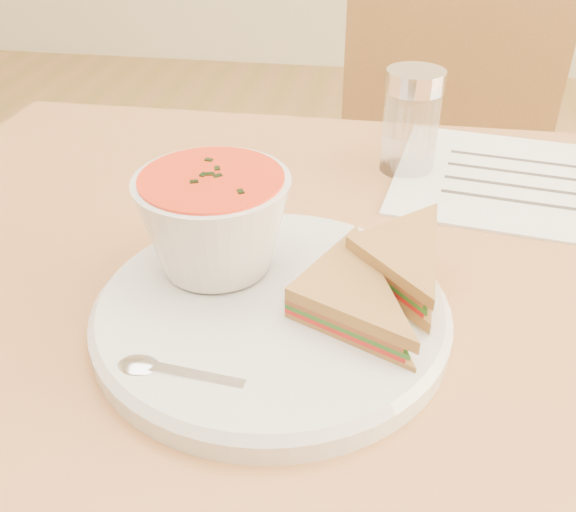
% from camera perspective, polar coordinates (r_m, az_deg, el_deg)
% --- Properties ---
extents(chair_far, '(0.46, 0.46, 0.92)m').
position_cam_1_polar(chair_far, '(1.22, 12.16, 2.66)').
color(chair_far, brown).
rests_on(chair_far, floor).
extents(plate, '(0.35, 0.35, 0.02)m').
position_cam_1_polar(plate, '(0.50, -1.49, -5.12)').
color(plate, silver).
rests_on(plate, dining_table).
extents(soup_bowl, '(0.15, 0.15, 0.09)m').
position_cam_1_polar(soup_bowl, '(0.52, -6.53, 2.60)').
color(soup_bowl, silver).
rests_on(soup_bowl, plate).
extents(sandwich_half_a, '(0.14, 0.14, 0.03)m').
position_cam_1_polar(sandwich_half_a, '(0.47, -0.31, -4.47)').
color(sandwich_half_a, '#A37439').
rests_on(sandwich_half_a, plate).
extents(sandwich_half_b, '(0.14, 0.14, 0.03)m').
position_cam_1_polar(sandwich_half_b, '(0.51, 5.09, 0.29)').
color(sandwich_half_b, '#A37439').
rests_on(sandwich_half_b, plate).
extents(spoon, '(0.15, 0.04, 0.01)m').
position_cam_1_polar(spoon, '(0.44, -7.74, -10.68)').
color(spoon, silver).
rests_on(spoon, plate).
extents(paper_menu, '(0.36, 0.29, 0.00)m').
position_cam_1_polar(paper_menu, '(0.76, 22.12, 5.92)').
color(paper_menu, white).
rests_on(paper_menu, dining_table).
extents(condiment_shaker, '(0.06, 0.06, 0.11)m').
position_cam_1_polar(condiment_shaker, '(0.73, 10.87, 11.65)').
color(condiment_shaker, silver).
rests_on(condiment_shaker, dining_table).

